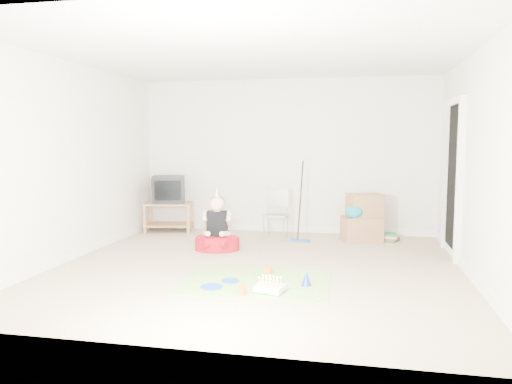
% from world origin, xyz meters
% --- Properties ---
extents(ground, '(5.00, 5.00, 0.00)m').
position_xyz_m(ground, '(0.00, 0.00, 0.00)').
color(ground, tan).
rests_on(ground, ground).
extents(doorway_recess, '(0.02, 0.90, 2.05)m').
position_xyz_m(doorway_recess, '(2.48, 1.20, 1.02)').
color(doorway_recess, black).
rests_on(doorway_recess, ground).
extents(tv_stand, '(0.88, 0.63, 0.50)m').
position_xyz_m(tv_stand, '(-1.99, 2.11, 0.29)').
color(tv_stand, '#9B6D46').
rests_on(tv_stand, ground).
extents(crt_tv, '(0.65, 0.59, 0.46)m').
position_xyz_m(crt_tv, '(-1.99, 2.11, 0.73)').
color(crt_tv, black).
rests_on(crt_tv, tv_stand).
extents(folding_chair, '(0.38, 0.37, 0.80)m').
position_xyz_m(folding_chair, '(-0.06, 1.80, 0.39)').
color(folding_chair, '#98989E').
rests_on(folding_chair, ground).
extents(cardboard_boxes, '(0.68, 0.61, 0.73)m').
position_xyz_m(cardboard_boxes, '(1.28, 1.96, 0.35)').
color(cardboard_boxes, '#A67650').
rests_on(cardboard_boxes, ground).
extents(floor_mop, '(0.32, 0.42, 1.25)m').
position_xyz_m(floor_mop, '(0.33, 1.66, 0.26)').
color(floor_mop, '#225AAD').
rests_on(floor_mop, ground).
extents(book_pile, '(0.31, 0.35, 0.12)m').
position_xyz_m(book_pile, '(1.73, 2.00, 0.06)').
color(book_pile, '#257146').
rests_on(book_pile, ground).
extents(seated_woman, '(0.73, 0.73, 0.92)m').
position_xyz_m(seated_woman, '(-0.77, 0.87, 0.20)').
color(seated_woman, '#B2101E').
rests_on(seated_woman, ground).
extents(party_mat, '(1.68, 1.24, 0.01)m').
position_xyz_m(party_mat, '(0.11, -0.65, 0.00)').
color(party_mat, '#EC3188').
rests_on(party_mat, ground).
extents(birthday_cake, '(0.33, 0.29, 0.14)m').
position_xyz_m(birthday_cake, '(0.33, -0.97, 0.04)').
color(birthday_cake, white).
rests_on(birthday_cake, party_mat).
extents(blue_plate_near, '(0.26, 0.26, 0.01)m').
position_xyz_m(blue_plate_near, '(-0.17, -0.68, 0.01)').
color(blue_plate_near, blue).
rests_on(blue_plate_near, party_mat).
extents(blue_plate_far, '(0.28, 0.28, 0.01)m').
position_xyz_m(blue_plate_far, '(-0.31, -0.94, 0.01)').
color(blue_plate_far, blue).
rests_on(blue_plate_far, party_mat).
extents(orange_cup_near, '(0.08, 0.08, 0.09)m').
position_xyz_m(orange_cup_near, '(0.19, -0.27, 0.05)').
color(orange_cup_near, orange).
rests_on(orange_cup_near, party_mat).
extents(orange_cup_far, '(0.08, 0.08, 0.09)m').
position_xyz_m(orange_cup_far, '(0.07, -1.12, 0.05)').
color(orange_cup_far, orange).
rests_on(orange_cup_far, party_mat).
extents(blue_party_hat, '(0.13, 0.13, 0.16)m').
position_xyz_m(blue_party_hat, '(0.68, -0.67, 0.09)').
color(blue_party_hat, '#1A3CBC').
rests_on(blue_party_hat, party_mat).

